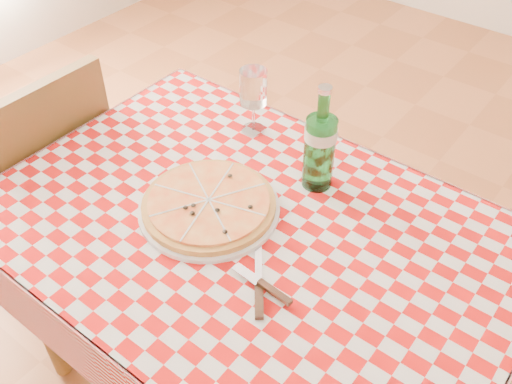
% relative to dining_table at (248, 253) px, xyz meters
% --- Properties ---
extents(dining_table, '(1.20, 0.80, 0.75)m').
position_rel_dining_table_xyz_m(dining_table, '(0.00, 0.00, 0.00)').
color(dining_table, brown).
rests_on(dining_table, ground).
extents(tablecloth, '(1.30, 0.90, 0.01)m').
position_rel_dining_table_xyz_m(tablecloth, '(0.00, 0.00, 0.09)').
color(tablecloth, '#A80B0A').
rests_on(tablecloth, dining_table).
extents(chair_far, '(0.42, 0.42, 0.92)m').
position_rel_dining_table_xyz_m(chair_far, '(-0.79, -0.06, -0.13)').
color(chair_far, brown).
rests_on(chair_far, ground).
extents(pizza_plate, '(0.44, 0.44, 0.05)m').
position_rel_dining_table_xyz_m(pizza_plate, '(-0.11, -0.01, 0.12)').
color(pizza_plate, '#CE8744').
rests_on(pizza_plate, tablecloth).
extents(water_bottle, '(0.11, 0.11, 0.30)m').
position_rel_dining_table_xyz_m(water_bottle, '(0.04, 0.24, 0.25)').
color(water_bottle, '#1B6C28').
rests_on(water_bottle, tablecloth).
extents(wine_glass, '(0.10, 0.10, 0.20)m').
position_rel_dining_table_xyz_m(wine_glass, '(-0.23, 0.32, 0.20)').
color(wine_glass, white).
rests_on(wine_glass, tablecloth).
extents(cutlery, '(0.28, 0.27, 0.02)m').
position_rel_dining_table_xyz_m(cutlery, '(0.13, -0.13, 0.11)').
color(cutlery, silver).
rests_on(cutlery, tablecloth).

